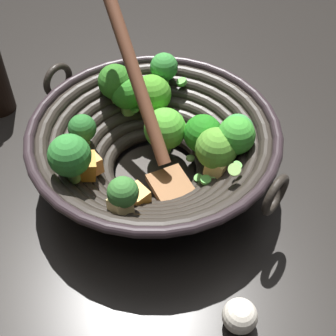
% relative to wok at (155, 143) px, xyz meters
% --- Properties ---
extents(ground_plane, '(4.00, 4.00, 0.00)m').
position_rel_wok_xyz_m(ground_plane, '(-0.00, -0.00, -0.07)').
color(ground_plane, black).
extents(wok, '(0.35, 0.34, 0.25)m').
position_rel_wok_xyz_m(wok, '(0.00, 0.00, 0.00)').
color(wok, black).
rests_on(wok, ground).
extents(garlic_bulb, '(0.04, 0.04, 0.04)m').
position_rel_wok_xyz_m(garlic_bulb, '(0.12, -0.22, -0.05)').
color(garlic_bulb, silver).
rests_on(garlic_bulb, ground).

